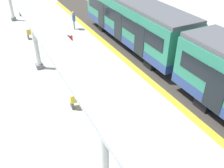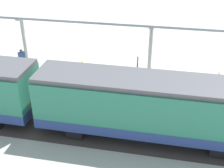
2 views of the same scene
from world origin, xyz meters
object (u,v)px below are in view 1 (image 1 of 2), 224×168
Objects in this scene: bench_near_end at (36,33)px; canopy_pillar_third at (105,152)px; canopy_pillar_nearest at (9,0)px; passenger_waiting_near_edge at (74,18)px; bench_mid_platform at (84,99)px; canopy_pillar_second at (35,41)px; trash_bin at (21,11)px; train_near_carriage at (133,21)px; passenger_by_the_benches at (131,152)px; platform_info_sign at (69,48)px.

canopy_pillar_third is at bearing 86.20° from bench_near_end.
passenger_waiting_near_edge is at bearing 132.43° from canopy_pillar_nearest.
bench_mid_platform is (-0.16, 10.11, 0.00)m from bench_near_end.
canopy_pillar_third is at bearing 90.00° from canopy_pillar_second.
canopy_pillar_nearest is 20.22m from canopy_pillar_third.
trash_bin is (0.19, -16.45, -0.00)m from bench_mid_platform.
canopy_pillar_third is 16.04m from passenger_waiting_near_edge.
trash_bin is at bearing -59.79° from passenger_waiting_near_edge.
canopy_pillar_third is 15.08m from bench_near_end.
bench_near_end is (-0.99, 5.25, -1.50)m from canopy_pillar_nearest.
train_near_carriage is 6.68× the size of passenger_by_the_benches.
canopy_pillar_second is at bearing 3.81° from train_near_carriage.
bench_near_end is 5.93m from platform_info_sign.
bench_mid_platform is 4.47m from platform_info_sign.
bench_near_end is at bearing -101.02° from canopy_pillar_second.
canopy_pillar_third is at bearing 74.02° from passenger_waiting_near_edge.
trash_bin is at bearing -89.42° from passenger_by_the_benches.
passenger_waiting_near_edge is at bearing -105.98° from canopy_pillar_third.
canopy_pillar_nearest is 1.00× the size of canopy_pillar_second.
bench_near_end is at bearing -93.80° from canopy_pillar_third.
bench_near_end is at bearing 7.08° from passenger_waiting_near_edge.
train_near_carriage is at bearing -176.19° from canopy_pillar_second.
passenger_by_the_benches is (-0.19, 14.73, 0.64)m from bench_near_end.
platform_info_sign is at bearing 98.97° from bench_near_end.
passenger_by_the_benches is (-1.18, 9.63, -0.87)m from canopy_pillar_second.
passenger_waiting_near_edge is at bearing -107.17° from bench_mid_platform.
passenger_waiting_near_edge is at bearing -102.02° from passenger_by_the_benches.
bench_near_end is (-0.99, -5.11, -1.50)m from canopy_pillar_second.
platform_info_sign is at bearing 94.44° from trash_bin.
trash_bin is at bearing -131.65° from canopy_pillar_nearest.
canopy_pillar_third reaches higher than platform_info_sign.
passenger_by_the_benches is (-1.18, 19.98, -0.87)m from canopy_pillar_nearest.
canopy_pillar_second is at bearing 85.17° from trash_bin.
passenger_waiting_near_edge is (2.95, -5.04, -0.84)m from train_near_carriage.
passenger_waiting_near_edge is (-3.44, 5.91, 0.54)m from trash_bin.
platform_info_sign is at bearing 12.15° from train_near_carriage.
canopy_pillar_third reaches higher than trash_bin.
passenger_waiting_near_edge reaches higher than trash_bin.
passenger_waiting_near_edge is (-4.41, 4.82, -0.96)m from canopy_pillar_nearest.
canopy_pillar_third is 2.56× the size of bench_near_end.
canopy_pillar_nearest is 4.36× the size of trash_bin.
trash_bin is (-0.97, -1.09, -1.51)m from canopy_pillar_nearest.
train_near_carriage is 7.34× the size of passenger_waiting_near_edge.
canopy_pillar_nearest is 20.04m from passenger_by_the_benches.
platform_info_sign is at bearing 68.07° from passenger_waiting_near_edge.
bench_near_end is at bearing 100.73° from canopy_pillar_nearest.
bench_near_end is 1.70× the size of trash_bin.
passenger_waiting_near_edge is (-4.41, -5.53, -0.96)m from canopy_pillar_second.
passenger_waiting_near_edge is 15.50m from passenger_by_the_benches.
passenger_waiting_near_edge is at bearing -128.57° from canopy_pillar_second.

